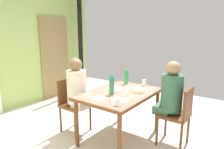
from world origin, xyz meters
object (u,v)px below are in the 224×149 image
Objects in this scene: dining_table at (120,97)px; serving_bowl_center at (139,90)px; person_near_diner at (171,92)px; water_bottle_green_far at (112,85)px; chair_far_diner at (72,102)px; chair_near_diner at (179,113)px; person_far_diner at (77,86)px; water_bottle_green_near at (126,76)px.

serving_bowl_center is at bearing -52.51° from dining_table.
water_bottle_green_far is (-0.47, 0.69, 0.10)m from person_near_diner.
person_near_diner reaches higher than chair_far_diner.
person_near_diner is (0.32, -0.65, 0.12)m from dining_table.
dining_table is 0.84m from chair_far_diner.
dining_table is 1.43× the size of chair_near_diner.
water_bottle_green_far is at bearing 98.45° from person_far_diner.
person_near_diner and person_far_diner have the same top height.
water_bottle_green_near is at bearing 79.72° from chair_near_diner.
chair_near_diner is at bearing -68.03° from dining_table.
dining_table is 0.86m from chair_near_diner.
person_far_diner is 2.85× the size of water_bottle_green_near.
water_bottle_green_far is 1.78× the size of serving_bowl_center.
water_bottle_green_near is 0.89× the size of water_bottle_green_far.
chair_far_diner is 1.13× the size of person_near_diner.
person_far_diner reaches higher than serving_bowl_center.
water_bottle_green_near is (0.74, -0.44, 0.08)m from person_far_diner.
person_near_diner is at bearing 111.50° from chair_far_diner.
chair_far_diner is at bearing 107.52° from dining_table.
person_far_diner reaches higher than dining_table.
person_near_diner reaches higher than chair_near_diner.
serving_bowl_center is (-0.32, -0.43, -0.10)m from water_bottle_green_near.
water_bottle_green_far reaches higher than serving_bowl_center.
dining_table is 0.28m from water_bottle_green_far.
chair_far_diner is at bearing 109.78° from chair_near_diner.
dining_table is 1.61× the size of person_near_diner.
chair_far_diner is 1.12m from serving_bowl_center.
serving_bowl_center is at bearing 104.52° from chair_near_diner.
chair_near_diner is 1.13× the size of person_near_diner.
person_far_diner is at bearing 111.50° from chair_near_diner.
person_far_diner is (-0.56, 1.29, 0.00)m from person_near_diner.
person_far_diner reaches higher than water_bottle_green_near.
water_bottle_green_far is at bearing 164.86° from dining_table.
serving_bowl_center is at bearing 108.90° from person_near_diner.
chair_near_diner is 3.22× the size of water_bottle_green_near.
water_bottle_green_near reaches higher than chair_near_diner.
chair_far_diner is 2.87× the size of water_bottle_green_far.
person_near_diner is 1.41m from person_far_diner.
person_far_diner is at bearing 110.92° from dining_table.
water_bottle_green_near is (0.18, 0.99, 0.37)m from chair_near_diner.
person_far_diner is (-0.56, 1.43, 0.28)m from chair_near_diner.
serving_bowl_center is at bearing -127.21° from water_bottle_green_near.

